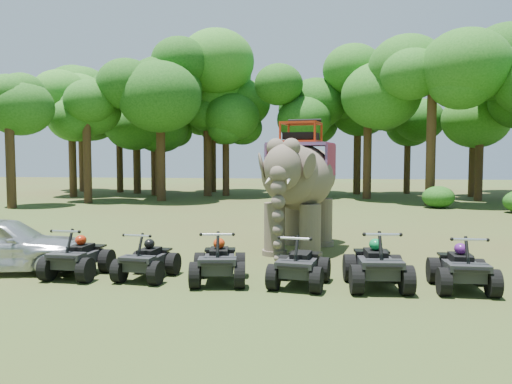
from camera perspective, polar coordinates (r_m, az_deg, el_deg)
ground at (r=13.96m, az=-0.67°, el=-8.15°), size 110.00×110.00×0.00m
elephant at (r=15.72m, az=5.07°, el=0.82°), size 3.01×5.23×4.14m
parked_car at (r=14.37m, az=-27.23°, el=-5.32°), size 4.52×2.71×1.44m
atv_0 at (r=13.12m, az=-19.68°, el=-6.42°), size 1.28×1.71×1.24m
atv_1 at (r=12.43m, az=-12.35°, el=-7.02°), size 1.30×1.68×1.16m
atv_2 at (r=11.82m, az=-4.28°, el=-7.27°), size 1.48×1.87×1.26m
atv_3 at (r=11.53m, az=5.02°, el=-7.68°), size 1.44×1.81×1.21m
atv_4 at (r=11.63m, az=13.64°, el=-7.35°), size 1.46×1.91×1.34m
atv_5 at (r=12.04m, az=22.49°, el=-7.38°), size 1.25×1.70×1.25m
tree_0 at (r=36.06m, az=4.58°, el=6.05°), size 5.93×5.93×8.47m
tree_1 at (r=36.14m, az=12.65°, el=6.86°), size 6.73×6.73×9.61m
tree_2 at (r=32.32m, az=19.40°, el=6.62°), size 6.36×6.36×9.08m
tree_22 at (r=31.80m, az=-26.31°, el=4.94°), size 5.16×5.16×7.37m
tree_23 at (r=33.68m, az=-18.76°, el=5.01°), size 5.11×5.11×7.31m
tree_24 at (r=34.16m, az=-10.86°, el=7.38°), size 6.99×6.99×9.99m
tree_25 at (r=38.17m, az=-3.47°, el=5.32°), size 5.35×5.35×7.64m
tree_27 at (r=36.68m, az=24.19°, el=5.16°), size 5.47×5.47×7.81m
tree_28 at (r=42.20m, az=-4.98°, el=6.06°), size 6.25×6.25×8.93m
tree_29 at (r=39.16m, az=-20.27°, el=5.36°), size 5.65×5.65×8.07m
tree_30 at (r=39.29m, az=-11.56°, el=4.98°), size 5.13×5.13×7.33m
tree_31 at (r=41.70m, az=-13.51°, el=6.97°), size 7.25×7.25×10.35m
tree_32 at (r=40.73m, az=5.15°, el=5.85°), size 5.97×5.97×8.52m
tree_33 at (r=42.20m, az=16.92°, el=4.77°), size 5.08×5.08×7.26m
tree_34 at (r=43.22m, az=-15.34°, el=5.15°), size 5.47×5.47×7.82m
tree_35 at (r=40.36m, az=23.67°, el=6.87°), size 7.27×7.27×10.39m
tree_36 at (r=37.94m, az=-5.59°, el=7.43°), size 7.31×7.31×10.44m
tree_37 at (r=45.45m, az=-19.30°, el=5.84°), size 6.40×6.40×9.14m
tree_38 at (r=38.54m, az=-11.08°, el=6.76°), size 6.78×6.78×9.68m
tree_39 at (r=40.38m, az=11.52°, el=6.43°), size 6.58×6.58×9.41m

